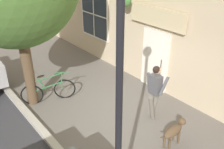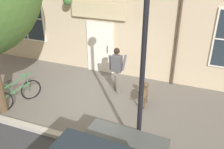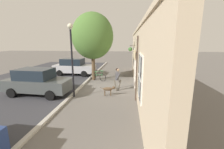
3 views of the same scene
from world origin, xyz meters
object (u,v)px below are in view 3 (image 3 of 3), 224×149
(dog_on_leash, at_px, (109,89))
(parked_car_mid_block, at_px, (38,82))
(pedestrian_walking, at_px, (117,77))
(leaning_bicycle, at_px, (98,76))
(parked_car_nearest_curb, at_px, (74,67))
(street_tree_by_curb, at_px, (92,37))
(street_lamp, at_px, (72,50))

(dog_on_leash, height_order, parked_car_mid_block, parked_car_mid_block)
(pedestrian_walking, bearing_deg, leaning_bicycle, -53.92)
(parked_car_nearest_curb, bearing_deg, dog_on_leash, 126.79)
(pedestrian_walking, bearing_deg, dog_on_leash, 66.78)
(street_tree_by_curb, distance_m, parked_car_nearest_curb, 4.37)
(street_tree_by_curb, distance_m, parked_car_mid_block, 5.95)
(parked_car_nearest_curb, xyz_separation_m, parked_car_mid_block, (0.27, 6.25, 0.00))
(street_tree_by_curb, height_order, parked_car_mid_block, street_tree_by_curb)
(dog_on_leash, relative_size, street_lamp, 0.23)
(street_tree_by_curb, distance_m, street_lamp, 4.62)
(dog_on_leash, height_order, street_lamp, street_lamp)
(street_tree_by_curb, relative_size, parked_car_mid_block, 1.37)
(leaning_bicycle, relative_size, street_lamp, 0.36)
(pedestrian_walking, height_order, parked_car_nearest_curb, parked_car_nearest_curb)
(leaning_bicycle, xyz_separation_m, street_lamp, (0.72, 4.26, 2.62))
(dog_on_leash, bearing_deg, parked_car_mid_block, 2.57)
(leaning_bicycle, bearing_deg, pedestrian_walking, 126.08)
(parked_car_mid_block, distance_m, street_lamp, 3.34)
(dog_on_leash, distance_m, street_lamp, 3.40)
(street_tree_by_curb, bearing_deg, pedestrian_walking, 129.90)
(parked_car_nearest_curb, distance_m, parked_car_mid_block, 6.25)
(dog_on_leash, distance_m, parked_car_nearest_curb, 7.54)
(dog_on_leash, bearing_deg, street_lamp, 10.89)
(street_tree_by_curb, xyz_separation_m, leaning_bicycle, (-0.51, 0.27, -3.51))
(leaning_bicycle, relative_size, parked_car_mid_block, 0.37)
(pedestrian_walking, relative_size, parked_car_nearest_curb, 0.38)
(dog_on_leash, relative_size, leaning_bicycle, 0.65)
(parked_car_mid_block, bearing_deg, street_lamp, 175.30)
(street_lamp, bearing_deg, parked_car_mid_block, -4.70)
(street_tree_by_curb, height_order, leaning_bicycle, street_tree_by_curb)
(leaning_bicycle, bearing_deg, parked_car_nearest_curb, -36.07)
(pedestrian_walking, relative_size, dog_on_leash, 1.57)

